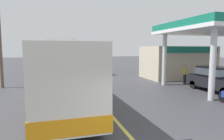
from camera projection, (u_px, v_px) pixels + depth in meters
The scene contains 8 objects.
ground at pixel (76, 75), 23.55m from camera, with size 120.00×120.00×0.00m, color #38383D.
lane_divider_stripe at pixel (82, 82), 18.78m from camera, with size 0.16×50.00×0.01m, color #D8CC4C.
coach_bus_main at pixel (63, 74), 10.98m from camera, with size 2.60×11.04×3.69m.
gas_station_roadside at pixel (190, 54), 19.38m from camera, with size 9.10×11.95×5.10m.
car_at_pump at pixel (215, 78), 14.39m from camera, with size 1.70×4.20×1.82m.
minibus_opposing_lane at pixel (91, 62), 25.65m from camera, with size 2.04×6.13×2.44m.
pedestrian_near_pump at pixel (185, 73), 17.96m from camera, with size 0.55×0.22×1.66m.
car_trailing_behind_bus at pixel (57, 65), 25.92m from camera, with size 1.70×4.20×1.82m.
Camera 1 is at (-2.51, -3.61, 3.09)m, focal length 31.65 mm.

